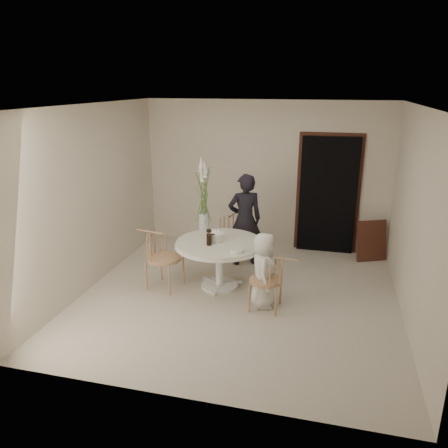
% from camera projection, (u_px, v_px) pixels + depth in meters
% --- Properties ---
extents(ground, '(4.50, 4.50, 0.00)m').
position_uv_depth(ground, '(238.00, 296.00, 6.38)').
color(ground, beige).
rests_on(ground, ground).
extents(room_shell, '(4.50, 4.50, 4.50)m').
position_uv_depth(room_shell, '(240.00, 188.00, 5.88)').
color(room_shell, white).
rests_on(room_shell, ground).
extents(doorway, '(1.00, 0.10, 2.10)m').
position_uv_depth(doorway, '(328.00, 196.00, 7.81)').
color(doorway, black).
rests_on(doorway, ground).
extents(door_trim, '(1.12, 0.03, 2.22)m').
position_uv_depth(door_trim, '(328.00, 192.00, 7.83)').
color(door_trim, '#5E2820').
rests_on(door_trim, ground).
extents(table, '(1.33, 1.33, 0.73)m').
position_uv_depth(table, '(220.00, 249.00, 6.50)').
color(table, white).
rests_on(table, ground).
extents(picture_frame, '(0.56, 0.37, 0.71)m').
position_uv_depth(picture_frame, '(372.00, 241.00, 7.59)').
color(picture_frame, '#5E2820').
rests_on(picture_frame, ground).
extents(chair_far, '(0.49, 0.52, 0.79)m').
position_uv_depth(chair_far, '(231.00, 230.00, 7.67)').
color(chair_far, tan).
rests_on(chair_far, ground).
extents(chair_right, '(0.49, 0.46, 0.78)m').
position_uv_depth(chair_right, '(274.00, 276.00, 5.87)').
color(chair_right, tan).
rests_on(chair_right, ground).
extents(chair_left, '(0.58, 0.55, 0.88)m').
position_uv_depth(chair_left, '(157.00, 251.00, 6.55)').
color(chair_left, tan).
rests_on(chair_left, ground).
extents(girl, '(0.68, 0.58, 1.57)m').
position_uv_depth(girl, '(245.00, 220.00, 7.31)').
color(girl, black).
rests_on(girl, ground).
extents(boy, '(0.42, 0.57, 1.07)m').
position_uv_depth(boy, '(264.00, 270.00, 5.95)').
color(boy, white).
rests_on(boy, ground).
extents(birthday_cake, '(0.26, 0.26, 0.17)m').
position_uv_depth(birthday_cake, '(215.00, 237.00, 6.49)').
color(birthday_cake, white).
rests_on(birthday_cake, table).
extents(cola_tumbler_a, '(0.09, 0.09, 0.16)m').
position_uv_depth(cola_tumbler_a, '(209.00, 240.00, 6.31)').
color(cola_tumbler_a, black).
rests_on(cola_tumbler_a, table).
extents(cola_tumbler_b, '(0.09, 0.09, 0.16)m').
position_uv_depth(cola_tumbler_b, '(209.00, 239.00, 6.34)').
color(cola_tumbler_b, black).
rests_on(cola_tumbler_b, table).
extents(cola_tumbler_c, '(0.09, 0.09, 0.16)m').
position_uv_depth(cola_tumbler_c, '(209.00, 235.00, 6.52)').
color(cola_tumbler_c, black).
rests_on(cola_tumbler_c, table).
extents(cola_tumbler_d, '(0.07, 0.07, 0.13)m').
position_uv_depth(cola_tumbler_d, '(213.00, 238.00, 6.41)').
color(cola_tumbler_d, black).
rests_on(cola_tumbler_d, table).
extents(plate_stack, '(0.26, 0.26, 0.05)m').
position_uv_depth(plate_stack, '(237.00, 251.00, 6.06)').
color(plate_stack, white).
rests_on(plate_stack, table).
extents(flower_vase, '(0.16, 0.16, 1.20)m').
position_uv_depth(flower_vase, '(204.00, 197.00, 6.73)').
color(flower_vase, silver).
rests_on(flower_vase, table).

